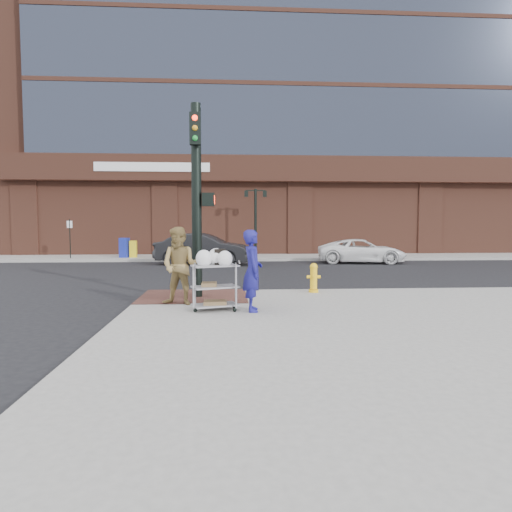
{
  "coord_description": "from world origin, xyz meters",
  "views": [
    {
      "loc": [
        0.27,
        -11.18,
        2.06
      ],
      "look_at": [
        1.02,
        0.38,
        1.25
      ],
      "focal_mm": 32.0,
      "sensor_mm": 36.0,
      "label": 1
    }
  ],
  "objects": [
    {
      "name": "minivan_white",
      "position": [
        7.41,
        12.47,
        0.64
      ],
      "size": [
        4.83,
        2.75,
        1.27
      ],
      "primitive_type": "imported",
      "rotation": [
        0.0,
        0.0,
        1.42
      ],
      "color": "white",
      "rests_on": "ground"
    },
    {
      "name": "fire_hydrant",
      "position": [
        2.71,
        1.4,
        0.57
      ],
      "size": [
        0.39,
        0.27,
        0.82
      ],
      "color": "yellow",
      "rests_on": "sidewalk_near"
    },
    {
      "name": "brick_curb_ramp",
      "position": [
        -0.6,
        0.9,
        0.16
      ],
      "size": [
        2.8,
        2.4,
        0.01
      ],
      "primitive_type": "cube",
      "color": "#4C2923",
      "rests_on": "sidewalk_near"
    },
    {
      "name": "sidewalk_far",
      "position": [
        12.5,
        32.0,
        0.07
      ],
      "size": [
        65.0,
        36.0,
        0.15
      ],
      "primitive_type": "cube",
      "color": "gray",
      "rests_on": "ground"
    },
    {
      "name": "bank_building",
      "position": [
        5.0,
        31.0,
        14.15
      ],
      "size": [
        42.0,
        26.0,
        28.0
      ],
      "primitive_type": "cube",
      "color": "brown",
      "rests_on": "sidewalk_far"
    },
    {
      "name": "parking_sign",
      "position": [
        -8.5,
        15.0,
        1.25
      ],
      "size": [
        0.05,
        0.05,
        2.2
      ],
      "primitive_type": "cylinder",
      "color": "black",
      "rests_on": "sidewalk_far"
    },
    {
      "name": "newsbox_blue",
      "position": [
        -5.57,
        15.31,
        0.71
      ],
      "size": [
        0.58,
        0.55,
        1.12
      ],
      "primitive_type": "cube",
      "rotation": [
        0.0,
        0.0,
        -0.29
      ],
      "color": "#172397",
      "rests_on": "sidewalk_far"
    },
    {
      "name": "pedestrian_tan",
      "position": [
        -0.83,
        -0.36,
        1.07
      ],
      "size": [
        1.06,
        0.93,
        1.85
      ],
      "primitive_type": "imported",
      "rotation": [
        0.0,
        0.0,
        -0.3
      ],
      "color": "olive",
      "rests_on": "sidewalk_near"
    },
    {
      "name": "traffic_signal_pole",
      "position": [
        -0.48,
        0.77,
        2.83
      ],
      "size": [
        0.61,
        0.51,
        5.0
      ],
      "color": "black",
      "rests_on": "sidewalk_near"
    },
    {
      "name": "ground",
      "position": [
        0.0,
        0.0,
        0.0
      ],
      "size": [
        220.0,
        220.0,
        0.0
      ],
      "primitive_type": "plane",
      "color": "black",
      "rests_on": "ground"
    },
    {
      "name": "sedan_dark",
      "position": [
        -0.9,
        12.09,
        0.8
      ],
      "size": [
        5.08,
        2.6,
        1.6
      ],
      "primitive_type": "imported",
      "rotation": [
        0.0,
        0.0,
        1.37
      ],
      "color": "black",
      "rests_on": "ground"
    },
    {
      "name": "lamp_post",
      "position": [
        2.0,
        16.0,
        2.62
      ],
      "size": [
        1.32,
        0.22,
        4.0
      ],
      "color": "black",
      "rests_on": "sidewalk_far"
    },
    {
      "name": "woman_blue",
      "position": [
        0.84,
        -1.28,
        1.04
      ],
      "size": [
        0.44,
        0.66,
        1.79
      ],
      "primitive_type": "imported",
      "rotation": [
        0.0,
        0.0,
        1.59
      ],
      "color": "navy",
      "rests_on": "sidewalk_near"
    },
    {
      "name": "newsbox_yellow",
      "position": [
        -5.1,
        15.4,
        0.63
      ],
      "size": [
        0.42,
        0.39,
        0.96
      ],
      "primitive_type": "cube",
      "rotation": [
        0.0,
        0.0,
        0.06
      ],
      "color": "gold",
      "rests_on": "sidewalk_far"
    },
    {
      "name": "newsbox_red",
      "position": [
        -5.16,
        15.55,
        0.6
      ],
      "size": [
        0.43,
        0.4,
        0.91
      ],
      "primitive_type": "cube",
      "rotation": [
        0.0,
        0.0,
        -0.15
      ],
      "color": "#9F2712",
      "rests_on": "sidewalk_far"
    },
    {
      "name": "utility_cart",
      "position": [
        0.02,
        -1.12,
        0.77
      ],
      "size": [
        1.11,
        0.84,
        1.37
      ],
      "color": "gray",
      "rests_on": "sidewalk_near"
    }
  ]
}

